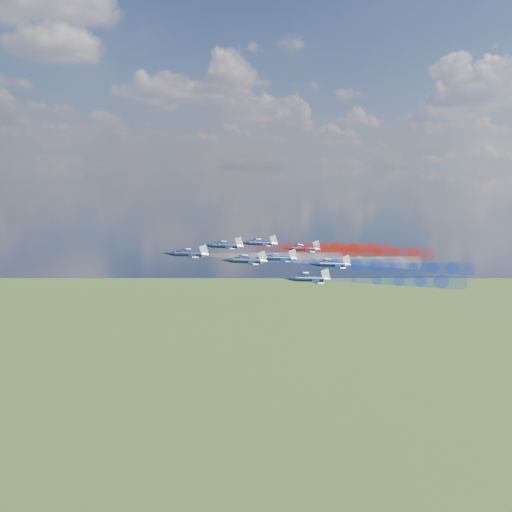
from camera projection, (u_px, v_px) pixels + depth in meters
jet_lead at (188, 254)px, 162.18m from camera, size 14.82×12.80×5.39m
trail_lead at (277, 257)px, 169.98m from camera, size 40.03×11.73×7.73m
jet_inner_left at (246, 261)px, 157.12m from camera, size 14.82×12.80×5.39m
trail_inner_left at (335, 263)px, 164.92m from camera, size 40.03×11.73×7.73m
jet_inner_right at (224, 246)px, 173.81m from camera, size 14.82×12.80×5.39m
trail_inner_right at (306, 249)px, 181.61m from camera, size 40.03×11.73×7.73m
jet_outer_left at (309, 279)px, 149.62m from camera, size 14.82×12.80×5.39m
trail_outer_left at (399, 281)px, 157.41m from camera, size 40.03×11.73×7.73m
jet_center_third at (278, 258)px, 168.72m from camera, size 14.82×12.80×5.39m
trail_center_third at (360, 261)px, 176.52m from camera, size 40.03×11.73×7.73m
jet_outer_right at (260, 243)px, 186.63m from camera, size 14.82×12.80×5.39m
trail_outer_right at (335, 246)px, 194.43m from camera, size 40.03×11.73×7.73m
jet_rear_left at (331, 264)px, 163.40m from camera, size 14.82×12.80×5.39m
trail_rear_left at (413, 267)px, 171.20m from camera, size 40.03×11.73×7.73m
jet_rear_right at (303, 249)px, 183.03m from camera, size 14.82×12.80×5.39m
trail_rear_right at (377, 252)px, 190.83m from camera, size 40.03×11.73×7.73m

